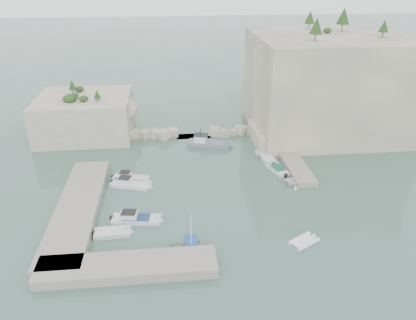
{
  "coord_description": "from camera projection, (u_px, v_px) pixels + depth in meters",
  "views": [
    {
      "loc": [
        -5.14,
        -44.95,
        28.17
      ],
      "look_at": [
        0.0,
        6.0,
        3.0
      ],
      "focal_mm": 35.0,
      "sensor_mm": 36.0,
      "label": 1
    }
  ],
  "objects": [
    {
      "name": "ground",
      "position": [
        213.0,
        201.0,
        53.02
      ],
      "size": [
        400.0,
        400.0,
        0.0
      ],
      "primitive_type": "plane",
      "color": "#44665A",
      "rests_on": "ground"
    },
    {
      "name": "quay_south",
      "position": [
        128.0,
        267.0,
        40.72
      ],
      "size": [
        18.0,
        4.0,
        1.1
      ],
      "primitive_type": "cube",
      "color": "#9E9689",
      "rests_on": "ground"
    },
    {
      "name": "inflatable_dinghy",
      "position": [
        304.0,
        242.0,
        45.14
      ],
      "size": [
        3.94,
        3.26,
        0.44
      ],
      "primitive_type": null,
      "rotation": [
        0.0,
        0.0,
        0.52
      ],
      "color": "white",
      "rests_on": "ground"
    },
    {
      "name": "breakwater",
      "position": [
        193.0,
        132.0,
        72.27
      ],
      "size": [
        28.0,
        3.0,
        1.4
      ],
      "primitive_type": "cube",
      "color": "beige",
      "rests_on": "ground"
    },
    {
      "name": "ledge_east",
      "position": [
        292.0,
        160.0,
        62.99
      ],
      "size": [
        3.0,
        16.0,
        0.8
      ],
      "primitive_type": "cube",
      "color": "#9E9689",
      "rests_on": "ground"
    },
    {
      "name": "motorboat_a",
      "position": [
        131.0,
        180.0,
        57.94
      ],
      "size": [
        5.88,
        2.92,
        1.4
      ],
      "primitive_type": null,
      "rotation": [
        0.0,
        0.0,
        -0.23
      ],
      "color": "silver",
      "rests_on": "ground"
    },
    {
      "name": "quay_west",
      "position": [
        78.0,
        208.0,
        50.35
      ],
      "size": [
        5.0,
        24.0,
        1.1
      ],
      "primitive_type": "cube",
      "color": "#9E9689",
      "rests_on": "ground"
    },
    {
      "name": "work_boat",
      "position": [
        209.0,
        146.0,
        68.56
      ],
      "size": [
        7.98,
        4.17,
        2.2
      ],
      "primitive_type": null,
      "rotation": [
        0.0,
        0.0,
        -0.26
      ],
      "color": "slate",
      "rests_on": "ground"
    },
    {
      "name": "motorboat_d",
      "position": [
        137.0,
        221.0,
        48.82
      ],
      "size": [
        6.63,
        2.77,
        1.4
      ],
      "primitive_type": null,
      "rotation": [
        0.0,
        0.0,
        -0.14
      ],
      "color": "silver",
      "rests_on": "ground"
    },
    {
      "name": "motorboat_e",
      "position": [
        113.0,
        234.0,
        46.47
      ],
      "size": [
        4.57,
        2.01,
        0.7
      ],
      "primitive_type": null,
      "rotation": [
        0.0,
        0.0,
        0.04
      ],
      "color": "silver",
      "rests_on": "ground"
    },
    {
      "name": "tender_east_c",
      "position": [
        267.0,
        160.0,
        64.0
      ],
      "size": [
        2.37,
        5.77,
        0.7
      ],
      "primitive_type": null,
      "rotation": [
        0.0,
        0.0,
        1.67
      ],
      "color": "silver",
      "rests_on": "ground"
    },
    {
      "name": "vegetation",
      "position": [
        302.0,
        29.0,
        68.51
      ],
      "size": [
        53.48,
        13.88,
        13.4
      ],
      "color": "#1E4219",
      "rests_on": "ground"
    },
    {
      "name": "rowboat",
      "position": [
        192.0,
        249.0,
        44.05
      ],
      "size": [
        4.39,
        3.17,
        0.9
      ],
      "primitive_type": "imported",
      "rotation": [
        0.0,
        0.0,
        1.59
      ],
      "color": "silver",
      "rests_on": "ground"
    },
    {
      "name": "tender_east_b",
      "position": [
        277.0,
        171.0,
        60.45
      ],
      "size": [
        2.92,
        4.9,
        0.7
      ],
      "primitive_type": null,
      "rotation": [
        0.0,
        0.0,
        1.88
      ],
      "color": "silver",
      "rests_on": "ground"
    },
    {
      "name": "tender_east_d",
      "position": [
        266.0,
        156.0,
        65.18
      ],
      "size": [
        4.31,
        2.64,
        1.56
      ],
      "primitive_type": "imported",
      "rotation": [
        0.0,
        0.0,
        1.87
      ],
      "color": "white",
      "rests_on": "ground"
    },
    {
      "name": "rowboat_mast",
      "position": [
        191.0,
        230.0,
        42.92
      ],
      "size": [
        0.1,
        0.1,
        4.2
      ],
      "primitive_type": "cylinder",
      "color": "white",
      "rests_on": "rowboat"
    },
    {
      "name": "cliff_east",
      "position": [
        327.0,
        85.0,
        71.88
      ],
      "size": [
        26.0,
        22.0,
        17.0
      ],
      "primitive_type": "cube",
      "color": "beige",
      "rests_on": "ground"
    },
    {
      "name": "motorboat_b",
      "position": [
        131.0,
        186.0,
        56.43
      ],
      "size": [
        6.36,
        3.65,
        1.4
      ],
      "primitive_type": null,
      "rotation": [
        0.0,
        0.0,
        -0.29
      ],
      "color": "silver",
      "rests_on": "ground"
    },
    {
      "name": "tender_east_a",
      "position": [
        294.0,
        185.0,
        56.72
      ],
      "size": [
        4.06,
        3.76,
        1.76
      ],
      "primitive_type": "imported",
      "rotation": [
        0.0,
        0.0,
        1.27
      ],
      "color": "white",
      "rests_on": "ground"
    },
    {
      "name": "cliff_terrace",
      "position": [
        276.0,
        135.0,
        69.71
      ],
      "size": [
        8.0,
        10.0,
        2.5
      ],
      "primitive_type": "cube",
      "color": "beige",
      "rests_on": "ground"
    },
    {
      "name": "outcrop_west",
      "position": [
        86.0,
        116.0,
        72.0
      ],
      "size": [
        16.0,
        14.0,
        7.0
      ],
      "primitive_type": "cube",
      "color": "beige",
      "rests_on": "ground"
    }
  ]
}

